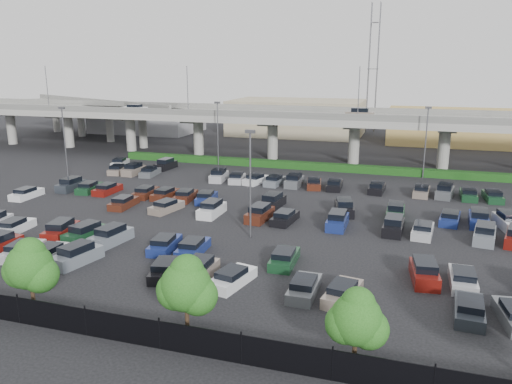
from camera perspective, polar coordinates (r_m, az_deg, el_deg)
ground at (r=55.29m, az=1.94°, el=-2.52°), size 280.00×280.00×0.00m
overpass at (r=84.68m, az=7.75°, el=8.10°), size 150.00×13.00×15.80m
on_ramp at (r=115.36m, az=-17.85°, el=9.13°), size 50.93×30.13×8.80m
hedge at (r=78.83m, az=6.83°, el=2.93°), size 66.00×1.60×1.10m
fence at (r=30.96m, az=-12.74°, el=-15.34°), size 70.00×0.10×2.00m
tree_row at (r=30.58m, az=-10.37°, el=-10.10°), size 65.07×3.66×5.94m
parked_cars at (r=52.10m, az=-0.09°, el=-2.85°), size 63.22×41.70×1.67m
light_poles at (r=56.89m, az=-1.48°, el=4.43°), size 66.90×48.38×10.30m
distant_buildings at (r=113.49m, az=16.64°, el=7.56°), size 138.00×24.00×9.00m
comm_tower at (r=125.40m, az=13.24°, el=13.82°), size 2.40×2.40×30.00m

